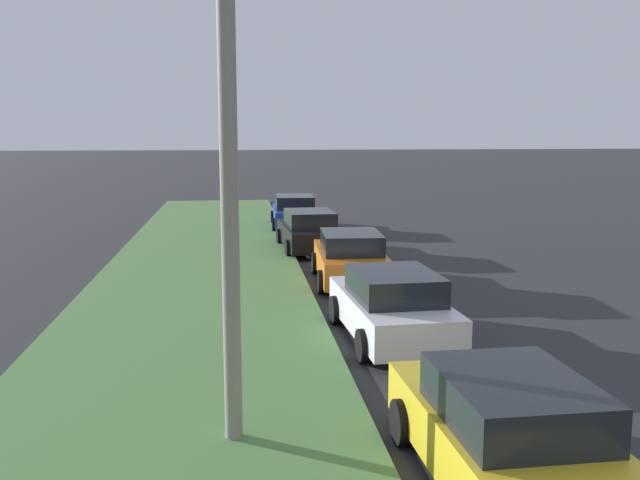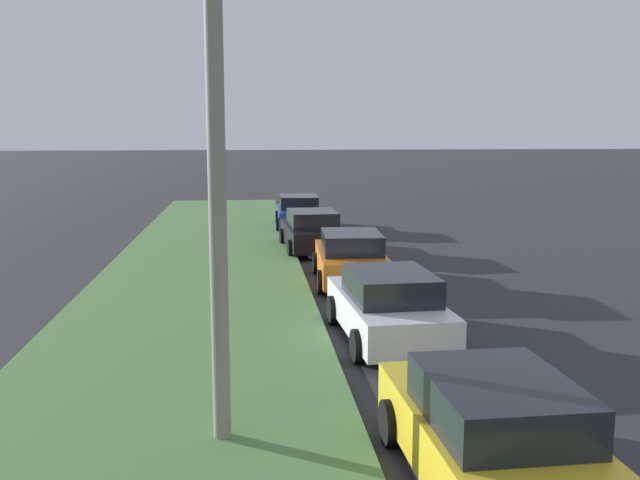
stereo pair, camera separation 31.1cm
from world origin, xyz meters
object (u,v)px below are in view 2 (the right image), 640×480
parked_car_yellow (492,435)px  parked_car_white (388,307)px  parked_car_black (312,231)px  parked_car_blue (299,212)px  parked_car_orange (351,258)px  streetlight (243,123)px

parked_car_yellow → parked_car_white: same height
parked_car_black → parked_car_blue: size_ratio=1.01×
parked_car_blue → parked_car_yellow: bearing=-176.7°
parked_car_orange → streetlight: (-10.17, 2.91, 3.67)m
parked_car_yellow → streetlight: bearing=58.5°
parked_car_orange → parked_car_black: 5.45m
parked_car_yellow → parked_car_blue: (23.17, 0.64, 0.00)m
parked_car_white → parked_car_orange: same height
streetlight → parked_car_yellow: bearing=-119.6°
parked_car_black → parked_car_blue: 5.94m
parked_car_orange → parked_car_blue: size_ratio=1.01×
parked_car_yellow → streetlight: (1.65, 2.90, 3.67)m
parked_car_yellow → parked_car_orange: (11.81, -0.01, 0.00)m
parked_car_white → parked_car_blue: 16.95m
streetlight → parked_car_orange: bearing=-16.0°
parked_car_white → parked_car_blue: same height
parked_car_black → streetlight: (-15.59, 2.30, 3.67)m
parked_car_white → streetlight: size_ratio=0.59×
parked_car_blue → streetlight: size_ratio=0.58×
parked_car_yellow → parked_car_black: same height
parked_car_yellow → parked_car_white: bearing=-1.7°
parked_car_white → parked_car_orange: (5.58, -0.03, 0.00)m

